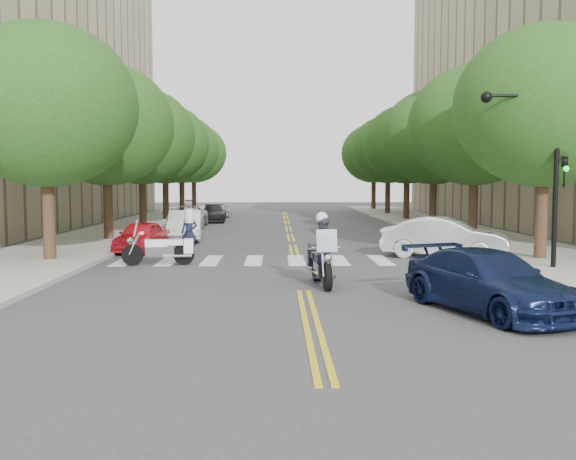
{
  "coord_description": "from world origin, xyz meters",
  "views": [
    {
      "loc": [
        -0.71,
        -16.84,
        2.93
      ],
      "look_at": [
        -0.34,
        4.21,
        1.3
      ],
      "focal_mm": 40.0,
      "sensor_mm": 36.0,
      "label": 1
    }
  ],
  "objects_px": {
    "motorcycle_police": "(321,253)",
    "sedan_blue": "(489,282)",
    "motorcycle_parked": "(165,249)",
    "officer_standing": "(189,232)",
    "convertible": "(445,238)"
  },
  "relations": [
    {
      "from": "motorcycle_police",
      "to": "sedan_blue",
      "type": "bearing_deg",
      "value": 127.08
    },
    {
      "from": "sedan_blue",
      "to": "officer_standing",
      "type": "bearing_deg",
      "value": 105.69
    },
    {
      "from": "motorcycle_parked",
      "to": "officer_standing",
      "type": "distance_m",
      "value": 3.19
    },
    {
      "from": "officer_standing",
      "to": "motorcycle_parked",
      "type": "bearing_deg",
      "value": -91.51
    },
    {
      "from": "officer_standing",
      "to": "sedan_blue",
      "type": "relative_size",
      "value": 0.37
    },
    {
      "from": "sedan_blue",
      "to": "motorcycle_parked",
      "type": "bearing_deg",
      "value": 116.31
    },
    {
      "from": "motorcycle_police",
      "to": "sedan_blue",
      "type": "xyz_separation_m",
      "value": [
        3.46,
        -3.78,
        -0.22
      ]
    },
    {
      "from": "sedan_blue",
      "to": "motorcycle_police",
      "type": "bearing_deg",
      "value": 112.35
    },
    {
      "from": "motorcycle_parked",
      "to": "convertible",
      "type": "relative_size",
      "value": 0.53
    },
    {
      "from": "motorcycle_parked",
      "to": "sedan_blue",
      "type": "relative_size",
      "value": 0.52
    },
    {
      "from": "motorcycle_police",
      "to": "motorcycle_parked",
      "type": "xyz_separation_m",
      "value": [
        -5.14,
        4.4,
        -0.35
      ]
    },
    {
      "from": "motorcycle_police",
      "to": "convertible",
      "type": "relative_size",
      "value": 0.54
    },
    {
      "from": "motorcycle_parked",
      "to": "officer_standing",
      "type": "bearing_deg",
      "value": -15.39
    },
    {
      "from": "officer_standing",
      "to": "convertible",
      "type": "height_order",
      "value": "officer_standing"
    },
    {
      "from": "motorcycle_police",
      "to": "sedan_blue",
      "type": "relative_size",
      "value": 0.53
    }
  ]
}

